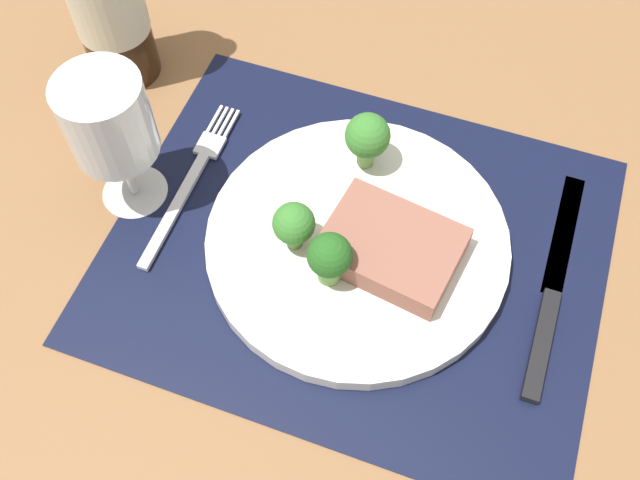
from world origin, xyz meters
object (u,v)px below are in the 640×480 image
(plate, at_px, (357,242))
(wine_glass, at_px, (109,125))
(steak, at_px, (391,247))
(knife, at_px, (551,298))
(fork, at_px, (191,181))

(plate, height_order, wine_glass, wine_glass)
(steak, distance_m, knife, 0.14)
(fork, bearing_deg, steak, -8.74)
(steak, relative_size, wine_glass, 0.78)
(plate, xyz_separation_m, knife, (0.17, 0.01, -0.00))
(wine_glass, bearing_deg, plate, 3.30)
(steak, bearing_deg, plate, 167.89)
(fork, distance_m, wine_glass, 0.10)
(plate, distance_m, knife, 0.17)
(fork, distance_m, knife, 0.34)
(plate, relative_size, knife, 1.15)
(fork, xyz_separation_m, knife, (0.34, -0.01, 0.00))
(steak, bearing_deg, knife, 4.91)
(plate, relative_size, steak, 2.37)
(knife, relative_size, wine_glass, 1.62)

